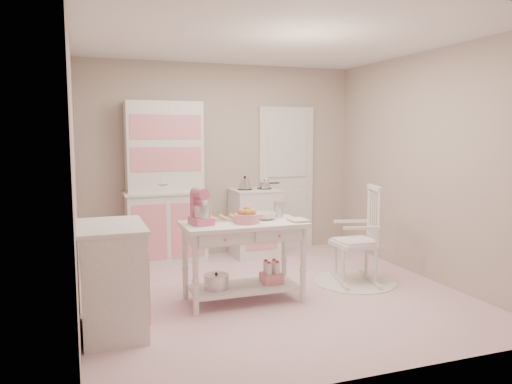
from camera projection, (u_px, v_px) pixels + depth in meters
room_shell at (273, 136)px, 5.04m from camera, size 3.84×3.84×2.62m
door at (286, 179)px, 7.18m from camera, size 0.82×0.05×2.04m
hutch at (165, 183)px, 6.39m from camera, size 1.06×0.50×2.08m
stove at (255, 222)px, 6.81m from camera, size 0.62×0.57×0.92m
base_cabinet at (113, 278)px, 4.19m from camera, size 0.54×0.84×0.92m
lace_rug at (355, 282)px, 5.63m from camera, size 0.92×0.92×0.01m
rocking_chair at (356, 234)px, 5.56m from camera, size 0.65×0.82×1.10m
work_table at (243, 262)px, 4.96m from camera, size 1.20×0.60×0.80m
stand_mixer at (201, 207)px, 4.77m from camera, size 0.25×0.31×0.34m
cookie_tray at (224, 219)px, 5.03m from camera, size 0.34×0.24×0.02m
bread_basket at (247, 218)px, 4.86m from camera, size 0.25×0.25×0.09m
mixing_bowl at (265, 216)px, 5.07m from camera, size 0.23×0.23×0.07m
metal_pitcher at (279, 209)px, 5.20m from camera, size 0.10×0.10×0.17m
recipe_book at (290, 221)px, 4.95m from camera, size 0.17×0.23×0.02m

